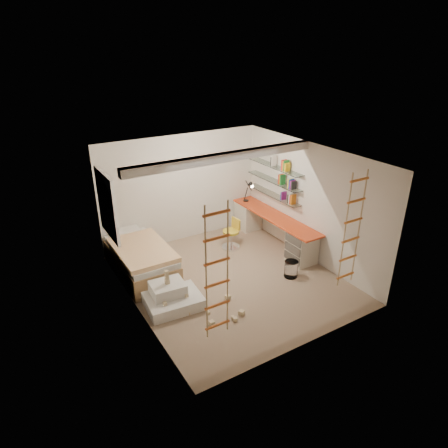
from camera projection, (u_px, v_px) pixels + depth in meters
floor at (231, 280)px, 8.25m from camera, size 4.50×4.50×0.00m
ceiling_beam at (224, 157)px, 7.44m from camera, size 4.00×0.18×0.16m
window_frame at (107, 205)px, 7.85m from camera, size 0.06×1.15×1.35m
window_blind at (109, 205)px, 7.87m from camera, size 0.02×1.00×1.20m
rope_ladder_left at (217, 273)px, 5.63m from camera, size 0.41×0.04×2.13m
rope_ladder_right at (352, 230)px, 6.89m from camera, size 0.41×0.04×2.13m
waste_bin at (291, 269)px, 8.29m from camera, size 0.28×0.28×0.36m
desk at (273, 229)px, 9.56m from camera, size 0.56×2.80×0.75m
shelves at (274, 181)px, 9.38m from camera, size 0.25×1.80×0.71m
bed at (141, 259)px, 8.37m from camera, size 1.02×2.00×0.69m
task_lamp at (250, 188)px, 9.98m from camera, size 0.14×0.36×0.57m
swivel_chair at (231, 237)px, 9.43m from camera, size 0.48×0.48×0.73m
play_platform at (172, 298)px, 7.38m from camera, size 1.06×0.86×0.45m
toy_blocks at (198, 300)px, 7.22m from camera, size 1.28×1.16×0.72m
books at (274, 176)px, 9.34m from camera, size 0.14×0.52×0.92m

